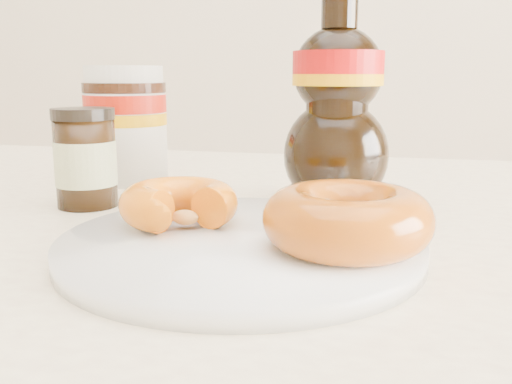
% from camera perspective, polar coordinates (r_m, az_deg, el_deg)
% --- Properties ---
extents(dining_table, '(1.40, 0.90, 0.75)m').
position_cam_1_polar(dining_table, '(0.51, -5.34, -12.50)').
color(dining_table, '#FDEFC0').
rests_on(dining_table, ground).
extents(plate, '(0.26, 0.26, 0.01)m').
position_cam_1_polar(plate, '(0.41, -1.57, -5.29)').
color(plate, white).
rests_on(plate, dining_table).
extents(donut_bitten, '(0.11, 0.11, 0.03)m').
position_cam_1_polar(donut_bitten, '(0.44, -7.71, -1.13)').
color(donut_bitten, orange).
rests_on(donut_bitten, plate).
extents(donut_whole, '(0.12, 0.12, 0.04)m').
position_cam_1_polar(donut_whole, '(0.38, 9.10, -2.67)').
color(donut_whole, '#9D420A').
rests_on(donut_whole, plate).
extents(nutella_jar, '(0.10, 0.10, 0.13)m').
position_cam_1_polar(nutella_jar, '(0.69, -12.89, 7.04)').
color(nutella_jar, white).
rests_on(nutella_jar, dining_table).
extents(syrup_bottle, '(0.10, 0.09, 0.20)m').
position_cam_1_polar(syrup_bottle, '(0.56, 8.11, 8.91)').
color(syrup_bottle, black).
rests_on(syrup_bottle, dining_table).
extents(dark_jar, '(0.06, 0.06, 0.09)m').
position_cam_1_polar(dark_jar, '(0.57, -16.68, 3.19)').
color(dark_jar, black).
rests_on(dark_jar, dining_table).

